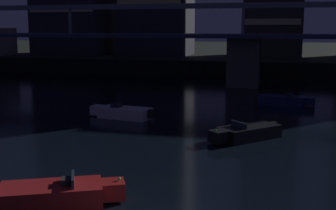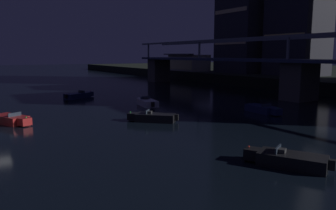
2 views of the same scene
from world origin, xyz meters
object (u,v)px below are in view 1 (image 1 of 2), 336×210
object	(u,v)px
river_bridge	(244,47)
speedboat_mid_right	(246,132)
speedboat_near_center	(123,112)
speedboat_far_left	(57,194)
speedboat_near_right	(284,100)

from	to	relation	value
river_bridge	speedboat_mid_right	size ratio (longest dim) A/B	19.61
river_bridge	speedboat_near_center	bearing A→B (deg)	-108.93
speedboat_near_center	speedboat_far_left	distance (m)	17.06
speedboat_near_center	speedboat_near_right	world-z (taller)	same
river_bridge	speedboat_near_right	xyz separation A→B (m)	(4.55, -12.48, -4.04)
speedboat_near_right	speedboat_mid_right	bearing A→B (deg)	-99.64
speedboat_near_center	river_bridge	bearing A→B (deg)	71.07
river_bridge	speedboat_near_right	size ratio (longest dim) A/B	16.73
speedboat_mid_right	speedboat_near_right	bearing A→B (deg)	80.36
river_bridge	speedboat_near_center	distance (m)	22.91
speedboat_near_center	speedboat_mid_right	distance (m)	10.57
speedboat_near_right	speedboat_near_center	bearing A→B (deg)	-143.27
speedboat_near_center	speedboat_near_right	size ratio (longest dim) A/B	1.00
speedboat_near_right	speedboat_far_left	world-z (taller)	same
river_bridge	speedboat_mid_right	bearing A→B (deg)	-84.90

